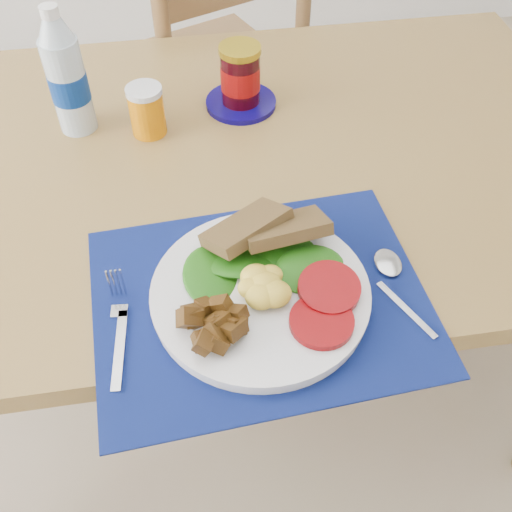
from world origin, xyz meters
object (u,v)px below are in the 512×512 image
Objects in this scene: chair_far at (214,35)px; jam_on_saucer at (240,80)px; juice_glass at (147,112)px; breakfast_plate at (257,292)px; water_bottle at (67,78)px.

jam_on_saucer is at bearing 67.41° from chair_far.
jam_on_saucer is at bearing 18.26° from juice_glass.
breakfast_plate is 3.46× the size of juice_glass.
jam_on_saucer is (0.00, -0.52, 0.18)m from chair_far.
chair_far reaches higher than jam_on_saucer.
chair_far is 1.04m from breakfast_plate.
juice_glass is at bearing 84.02° from breakfast_plate.
water_bottle is 0.15m from juice_glass.
juice_glass reaches higher than breakfast_plate.
chair_far is 0.67m from water_bottle.
juice_glass is at bearing -15.46° from water_bottle.
jam_on_saucer is at bearing 61.19° from breakfast_plate.
breakfast_plate is 0.56m from water_bottle.
jam_on_saucer is at bearing 4.30° from water_bottle.
water_bottle is 2.66× the size of juice_glass.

